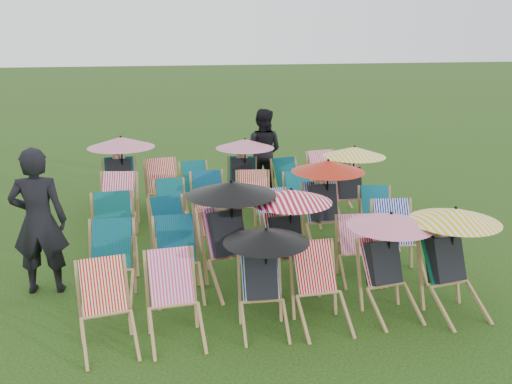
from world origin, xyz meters
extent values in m
plane|color=black|center=(0.00, 0.00, 0.00)|extent=(100.00, 100.00, 0.00)
cube|color=red|center=(-2.03, -2.03, 0.61)|extent=(0.51, 0.41, 0.55)
cube|color=#FF3388|center=(-1.29, -1.98, 0.63)|extent=(0.50, 0.38, 0.57)
cube|color=#072193|center=(-0.26, -2.02, 0.57)|extent=(0.45, 0.34, 0.51)
cube|color=black|center=(-0.27, -2.06, 0.57)|extent=(0.38, 0.39, 0.53)
sphere|color=tan|center=(-0.26, -1.97, 0.85)|extent=(0.19, 0.19, 0.19)
cylinder|color=black|center=(-0.21, -2.10, 0.80)|extent=(0.03, 0.03, 0.62)
cone|color=black|center=(-0.21, -2.10, 1.09)|extent=(0.98, 0.98, 0.15)
cube|color=#C70707|center=(0.39, -2.01, 0.62)|extent=(0.48, 0.36, 0.56)
cube|color=red|center=(1.25, -1.95, 0.60)|extent=(0.49, 0.39, 0.54)
cube|color=black|center=(1.25, -2.00, 0.60)|extent=(0.42, 0.43, 0.56)
sphere|color=tan|center=(1.24, -1.90, 0.89)|extent=(0.20, 0.20, 0.20)
cylinder|color=black|center=(1.31, -2.03, 0.84)|extent=(0.03, 0.03, 0.66)
cone|color=#DC708B|center=(1.31, -2.03, 1.14)|extent=(1.03, 1.03, 0.16)
cube|color=#096120|center=(2.00, -2.07, 0.62)|extent=(0.52, 0.41, 0.56)
cube|color=black|center=(2.01, -2.12, 0.62)|extent=(0.45, 0.46, 0.59)
sphere|color=tan|center=(1.99, -2.02, 0.93)|extent=(0.21, 0.21, 0.21)
cylinder|color=black|center=(2.07, -2.15, 0.88)|extent=(0.03, 0.03, 0.69)
cone|color=yellow|center=(2.07, -2.15, 1.20)|extent=(1.08, 1.08, 0.17)
cube|color=#096236|center=(-1.98, -0.87, 0.66)|extent=(0.54, 0.42, 0.59)
cube|color=#096128|center=(-1.15, -0.85, 0.65)|extent=(0.50, 0.37, 0.59)
cube|color=#EA2E99|center=(-0.49, -0.79, 0.69)|extent=(0.58, 0.47, 0.62)
cube|color=black|center=(-0.48, -0.84, 0.69)|extent=(0.51, 0.52, 0.65)
sphere|color=tan|center=(-0.50, -0.74, 1.03)|extent=(0.23, 0.23, 0.23)
cylinder|color=black|center=(-0.41, -0.87, 0.97)|extent=(0.03, 0.03, 0.76)
cone|color=black|center=(-0.41, -0.87, 1.32)|extent=(1.19, 1.19, 0.18)
cube|color=#C0060A|center=(0.30, -0.93, 0.63)|extent=(0.50, 0.38, 0.57)
cube|color=black|center=(0.30, -0.98, 0.63)|extent=(0.42, 0.44, 0.59)
sphere|color=tan|center=(0.30, -0.88, 0.94)|extent=(0.21, 0.21, 0.21)
cylinder|color=black|center=(0.36, -1.01, 0.89)|extent=(0.03, 0.03, 0.70)
cone|color=#BA0929|center=(0.36, -1.01, 1.21)|extent=(1.09, 1.09, 0.17)
cube|color=#EE2F6B|center=(1.32, -0.91, 0.56)|extent=(0.46, 0.36, 0.51)
cube|color=#06138C|center=(1.93, -0.84, 0.68)|extent=(0.55, 0.43, 0.61)
cube|color=#0A6C25|center=(-1.99, 0.25, 0.70)|extent=(0.54, 0.40, 0.63)
cube|color=#095E38|center=(-1.19, 0.28, 0.62)|extent=(0.52, 0.43, 0.55)
cube|color=red|center=(-0.53, 0.23, 0.61)|extent=(0.51, 0.41, 0.55)
cube|color=#0B0799|center=(0.44, 0.32, 0.63)|extent=(0.51, 0.40, 0.56)
cube|color=#07269F|center=(1.25, 0.36, 0.66)|extent=(0.51, 0.38, 0.60)
cube|color=black|center=(1.25, 0.31, 0.66)|extent=(0.43, 0.44, 0.63)
sphere|color=tan|center=(1.25, 0.42, 0.99)|extent=(0.22, 0.22, 0.22)
cylinder|color=black|center=(1.31, 0.27, 0.94)|extent=(0.03, 0.03, 0.73)
cone|color=#AC1D09|center=(1.31, 0.27, 1.27)|extent=(1.15, 1.15, 0.18)
cube|color=#096641|center=(2.15, 0.31, 0.60)|extent=(0.50, 0.40, 0.54)
cube|color=#D22A59|center=(-1.95, 1.48, 0.70)|extent=(0.59, 0.48, 0.63)
cube|color=#096723|center=(-1.09, 1.48, 0.60)|extent=(0.45, 0.33, 0.53)
cube|color=#096037|center=(-0.43, 1.53, 0.66)|extent=(0.52, 0.39, 0.59)
cube|color=red|center=(0.34, 1.39, 0.66)|extent=(0.55, 0.44, 0.59)
cube|color=#0B774A|center=(1.19, 1.50, 0.60)|extent=(0.46, 0.35, 0.54)
cube|color=#EF2F9F|center=(2.12, 1.48, 0.65)|extent=(0.50, 0.38, 0.58)
cube|color=black|center=(2.11, 1.43, 0.64)|extent=(0.42, 0.44, 0.61)
sphere|color=tan|center=(2.12, 1.53, 0.96)|extent=(0.21, 0.21, 0.21)
cylinder|color=black|center=(2.17, 1.39, 0.91)|extent=(0.03, 0.03, 0.71)
cone|color=yellow|center=(2.17, 1.39, 1.24)|extent=(1.12, 1.12, 0.17)
cube|color=#096823|center=(-1.95, 2.63, 0.71)|extent=(0.54, 0.40, 0.63)
cube|color=black|center=(-1.95, 2.57, 0.70)|extent=(0.45, 0.46, 0.66)
sphere|color=tan|center=(-1.95, 2.68, 1.05)|extent=(0.23, 0.23, 0.23)
cylinder|color=black|center=(-1.88, 2.53, 1.00)|extent=(0.03, 0.03, 0.78)
cone|color=#D06A88|center=(-1.88, 2.53, 1.35)|extent=(1.22, 1.22, 0.19)
cube|color=red|center=(-1.18, 2.54, 0.69)|extent=(0.55, 0.43, 0.61)
cube|color=#096422|center=(-0.55, 2.60, 0.62)|extent=(0.50, 0.39, 0.56)
cube|color=#0B7434|center=(0.37, 2.61, 0.65)|extent=(0.55, 0.45, 0.58)
cube|color=black|center=(0.36, 2.56, 0.64)|extent=(0.48, 0.49, 0.61)
sphere|color=tan|center=(0.38, 2.66, 0.96)|extent=(0.21, 0.21, 0.21)
cylinder|color=black|center=(0.41, 2.51, 0.91)|extent=(0.03, 0.03, 0.71)
cone|color=#CC688B|center=(0.41, 2.51, 1.24)|extent=(1.12, 1.12, 0.17)
cube|color=#096825|center=(1.24, 2.55, 0.62)|extent=(0.52, 0.42, 0.55)
cube|color=#E12D5E|center=(2.01, 2.62, 0.68)|extent=(0.56, 0.45, 0.61)
imported|color=black|center=(-2.86, -0.67, 0.96)|extent=(0.73, 0.51, 1.93)
imported|color=black|center=(0.95, 3.43, 0.88)|extent=(1.07, 0.99, 1.77)
camera|label=1|loc=(-1.55, -7.96, 3.30)|focal=40.00mm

